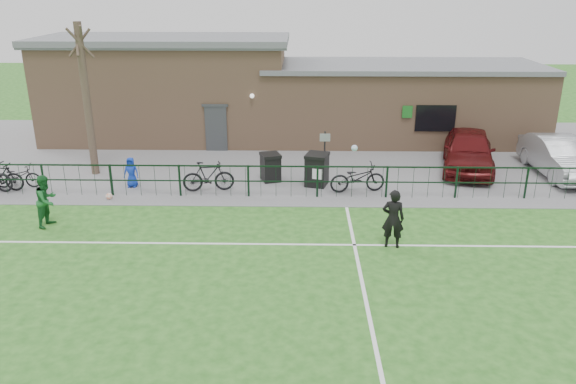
{
  "coord_description": "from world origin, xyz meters",
  "views": [
    {
      "loc": [
        0.34,
        -11.15,
        7.28
      ],
      "look_at": [
        0.0,
        5.0,
        1.3
      ],
      "focal_mm": 35.0,
      "sensor_mm": 36.0,
      "label": 1
    }
  ],
  "objects_px": {
    "car_silver": "(559,157)",
    "bicycle_d": "(208,176)",
    "bare_tree": "(87,101)",
    "outfield_player": "(47,201)",
    "bicycle_c": "(17,176)",
    "ball_ground": "(109,196)",
    "sign_post": "(324,156)",
    "spectator_child": "(131,172)",
    "wheelie_bin_right": "(317,170)",
    "bicycle_e": "(357,178)",
    "car_maroon": "(469,150)",
    "wheelie_bin_left": "(271,168)"
  },
  "relations": [
    {
      "from": "spectator_child",
      "to": "car_silver",
      "type": "bearing_deg",
      "value": 8.44
    },
    {
      "from": "bicycle_c",
      "to": "spectator_child",
      "type": "bearing_deg",
      "value": -91.85
    },
    {
      "from": "bicycle_d",
      "to": "wheelie_bin_left",
      "type": "bearing_deg",
      "value": -69.57
    },
    {
      "from": "wheelie_bin_right",
      "to": "bicycle_d",
      "type": "xyz_separation_m",
      "value": [
        -4.05,
        -0.77,
        -0.01
      ]
    },
    {
      "from": "bicycle_c",
      "to": "ball_ground",
      "type": "distance_m",
      "value": 4.01
    },
    {
      "from": "wheelie_bin_right",
      "to": "outfield_player",
      "type": "bearing_deg",
      "value": -139.63
    },
    {
      "from": "car_silver",
      "to": "bicycle_e",
      "type": "height_order",
      "value": "car_silver"
    },
    {
      "from": "sign_post",
      "to": "spectator_child",
      "type": "relative_size",
      "value": 1.72
    },
    {
      "from": "bare_tree",
      "to": "outfield_player",
      "type": "xyz_separation_m",
      "value": [
        0.32,
        -5.21,
        -2.15
      ]
    },
    {
      "from": "car_silver",
      "to": "bicycle_d",
      "type": "distance_m",
      "value": 14.0
    },
    {
      "from": "spectator_child",
      "to": "ball_ground",
      "type": "height_order",
      "value": "spectator_child"
    },
    {
      "from": "sign_post",
      "to": "ball_ground",
      "type": "distance_m",
      "value": 8.18
    },
    {
      "from": "wheelie_bin_left",
      "to": "ball_ground",
      "type": "height_order",
      "value": "wheelie_bin_left"
    },
    {
      "from": "wheelie_bin_left",
      "to": "ball_ground",
      "type": "distance_m",
      "value": 6.14
    },
    {
      "from": "bare_tree",
      "to": "spectator_child",
      "type": "bearing_deg",
      "value": -38.73
    },
    {
      "from": "wheelie_bin_left",
      "to": "outfield_player",
      "type": "xyz_separation_m",
      "value": [
        -6.89,
        -4.5,
        0.32
      ]
    },
    {
      "from": "car_maroon",
      "to": "outfield_player",
      "type": "xyz_separation_m",
      "value": [
        -15.01,
        -6.04,
        -0.01
      ]
    },
    {
      "from": "bicycle_e",
      "to": "spectator_child",
      "type": "relative_size",
      "value": 1.78
    },
    {
      "from": "bare_tree",
      "to": "bicycle_d",
      "type": "bearing_deg",
      "value": -21.71
    },
    {
      "from": "wheelie_bin_left",
      "to": "bicycle_d",
      "type": "bearing_deg",
      "value": -169.33
    },
    {
      "from": "sign_post",
      "to": "car_maroon",
      "type": "relative_size",
      "value": 0.41
    },
    {
      "from": "car_maroon",
      "to": "bicycle_e",
      "type": "xyz_separation_m",
      "value": [
        -4.83,
        -2.75,
        -0.29
      ]
    },
    {
      "from": "bicycle_c",
      "to": "outfield_player",
      "type": "bearing_deg",
      "value": -146.63
    },
    {
      "from": "bicycle_c",
      "to": "wheelie_bin_right",
      "type": "bearing_deg",
      "value": -91.37
    },
    {
      "from": "spectator_child",
      "to": "car_maroon",
      "type": "bearing_deg",
      "value": 12.51
    },
    {
      "from": "bare_tree",
      "to": "sign_post",
      "type": "height_order",
      "value": "bare_tree"
    },
    {
      "from": "car_silver",
      "to": "outfield_player",
      "type": "distance_m",
      "value": 19.25
    },
    {
      "from": "car_maroon",
      "to": "bicycle_d",
      "type": "relative_size",
      "value": 2.57
    },
    {
      "from": "wheelie_bin_left",
      "to": "car_silver",
      "type": "distance_m",
      "value": 11.62
    },
    {
      "from": "sign_post",
      "to": "spectator_child",
      "type": "xyz_separation_m",
      "value": [
        -7.36,
        -0.86,
        -0.42
      ]
    },
    {
      "from": "bicycle_c",
      "to": "car_maroon",
      "type": "bearing_deg",
      "value": -85.83
    },
    {
      "from": "bare_tree",
      "to": "ball_ground",
      "type": "xyz_separation_m",
      "value": [
        1.49,
        -2.89,
        -2.88
      ]
    },
    {
      "from": "wheelie_bin_left",
      "to": "outfield_player",
      "type": "distance_m",
      "value": 8.24
    },
    {
      "from": "bicycle_d",
      "to": "spectator_child",
      "type": "bearing_deg",
      "value": 73.6
    },
    {
      "from": "bicycle_d",
      "to": "spectator_child",
      "type": "height_order",
      "value": "spectator_child"
    },
    {
      "from": "car_maroon",
      "to": "bicycle_e",
      "type": "distance_m",
      "value": 5.57
    },
    {
      "from": "wheelie_bin_right",
      "to": "bicycle_d",
      "type": "height_order",
      "value": "wheelie_bin_right"
    },
    {
      "from": "bicycle_e",
      "to": "ball_ground",
      "type": "height_order",
      "value": "bicycle_e"
    },
    {
      "from": "car_silver",
      "to": "bicycle_d",
      "type": "height_order",
      "value": "car_silver"
    },
    {
      "from": "wheelie_bin_left",
      "to": "bicycle_c",
      "type": "relative_size",
      "value": 0.59
    },
    {
      "from": "wheelie_bin_left",
      "to": "bicycle_c",
      "type": "height_order",
      "value": "wheelie_bin_left"
    },
    {
      "from": "bare_tree",
      "to": "wheelie_bin_right",
      "type": "bearing_deg",
      "value": -7.6
    },
    {
      "from": "wheelie_bin_left",
      "to": "car_silver",
      "type": "height_order",
      "value": "car_silver"
    },
    {
      "from": "outfield_player",
      "to": "ball_ground",
      "type": "height_order",
      "value": "outfield_player"
    },
    {
      "from": "car_silver",
      "to": "bare_tree",
      "type": "bearing_deg",
      "value": 179.43
    },
    {
      "from": "sign_post",
      "to": "bicycle_d",
      "type": "bearing_deg",
      "value": -163.84
    },
    {
      "from": "car_silver",
      "to": "sign_post",
      "type": "bearing_deg",
      "value": -175.6
    },
    {
      "from": "bare_tree",
      "to": "car_maroon",
      "type": "xyz_separation_m",
      "value": [
        15.34,
        0.82,
        -2.14
      ]
    },
    {
      "from": "bare_tree",
      "to": "car_maroon",
      "type": "bearing_deg",
      "value": 3.07
    },
    {
      "from": "car_silver",
      "to": "bicycle_d",
      "type": "relative_size",
      "value": 2.44
    }
  ]
}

